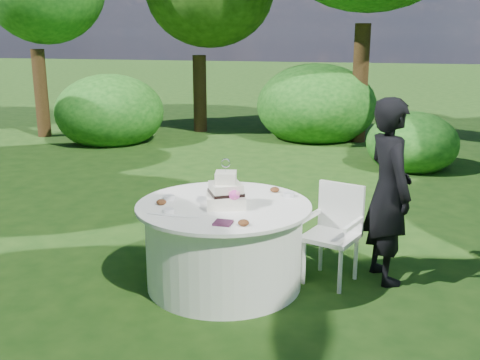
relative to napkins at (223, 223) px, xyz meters
name	(u,v)px	position (x,y,z in m)	size (l,w,h in m)	color
ground	(224,284)	(-0.14, 0.52, -0.78)	(80.00, 80.00, 0.00)	#183B10
napkins	(223,223)	(0.00, 0.00, 0.00)	(0.14, 0.14, 0.02)	#461E37
feather_plume	(173,215)	(-0.46, 0.09, 0.00)	(0.48, 0.07, 0.01)	white
guest	(389,191)	(1.27, 1.02, 0.07)	(0.62, 0.41, 1.70)	black
table	(224,244)	(-0.14, 0.52, -0.39)	(1.56, 1.56, 0.77)	white
cake	(226,193)	(-0.11, 0.47, 0.10)	(0.42, 0.42, 0.43)	silver
chair	(335,226)	(0.81, 0.89, -0.26)	(0.56, 0.56, 0.90)	silver
votives	(210,201)	(-0.27, 0.52, 0.01)	(1.14, 0.84, 0.04)	silver
petal_cups	(227,204)	(-0.09, 0.45, 0.02)	(0.98, 1.10, 0.05)	#562D16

